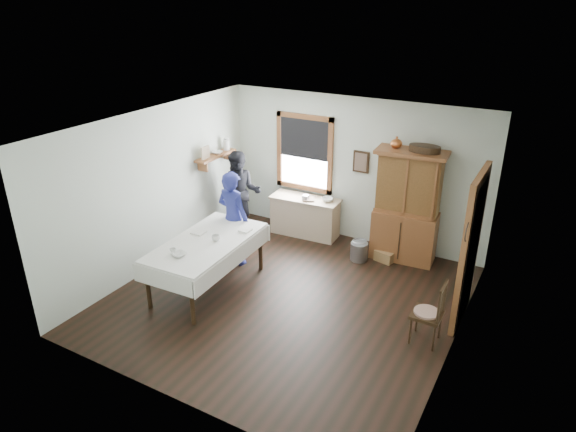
{
  "coord_description": "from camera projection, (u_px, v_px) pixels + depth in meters",
  "views": [
    {
      "loc": [
        3.33,
        -5.89,
        4.38
      ],
      "look_at": [
        -0.14,
        0.3,
        1.25
      ],
      "focal_mm": 32.0,
      "sensor_mm": 36.0,
      "label": 1
    }
  ],
  "objects": [
    {
      "name": "shelf_bowl",
      "position": [
        217.0,
        152.0,
        9.61
      ],
      "size": [
        0.22,
        0.22,
        0.05
      ],
      "primitive_type": "imported",
      "color": "silver",
      "rests_on": "wall_shelf"
    },
    {
      "name": "counter_bowl",
      "position": [
        327.0,
        200.0,
        9.59
      ],
      "size": [
        0.24,
        0.24,
        0.07
      ],
      "primitive_type": "imported",
      "rotation": [
        0.0,
        0.0,
        0.15
      ],
      "color": "silver",
      "rests_on": "work_counter"
    },
    {
      "name": "wall_shelf",
      "position": [
        217.0,
        154.0,
        9.61
      ],
      "size": [
        0.24,
        1.0,
        0.44
      ],
      "color": "#98552F",
      "rests_on": "room"
    },
    {
      "name": "counter_book",
      "position": [
        303.0,
        199.0,
        9.69
      ],
      "size": [
        0.27,
        0.3,
        0.02
      ],
      "primitive_type": "imported",
      "rotation": [
        0.0,
        0.0,
        0.48
      ],
      "color": "brown",
      "rests_on": "work_counter"
    },
    {
      "name": "doorway",
      "position": [
        472.0,
        245.0,
        7.07
      ],
      "size": [
        0.09,
        1.14,
        2.22
      ],
      "color": "#493C34",
      "rests_on": "room"
    },
    {
      "name": "room",
      "position": [
        287.0,
        219.0,
        7.41
      ],
      "size": [
        5.01,
        5.01,
        2.7
      ],
      "color": "black",
      "rests_on": "ground"
    },
    {
      "name": "framed_picture",
      "position": [
        361.0,
        162.0,
        9.23
      ],
      "size": [
        0.3,
        0.04,
        0.4
      ],
      "primitive_type": "cube",
      "color": "#312111",
      "rests_on": "room"
    },
    {
      "name": "china_hutch",
      "position": [
        407.0,
        207.0,
        8.76
      ],
      "size": [
        1.21,
        0.64,
        1.99
      ],
      "primitive_type": "cube",
      "rotation": [
        0.0,
        0.0,
        0.08
      ],
      "color": "#98552F",
      "rests_on": "room"
    },
    {
      "name": "rug_beater",
      "position": [
        469.0,
        223.0,
        6.41
      ],
      "size": [
        0.01,
        0.27,
        0.27
      ],
      "primitive_type": "torus",
      "rotation": [
        0.0,
        1.57,
        0.0
      ],
      "color": "black",
      "rests_on": "room"
    },
    {
      "name": "work_counter",
      "position": [
        305.0,
        216.0,
        9.91
      ],
      "size": [
        1.36,
        0.59,
        0.76
      ],
      "primitive_type": "cube",
      "rotation": [
        0.0,
        0.0,
        0.06
      ],
      "color": "tan",
      "rests_on": "room"
    },
    {
      "name": "window",
      "position": [
        304.0,
        149.0,
        9.71
      ],
      "size": [
        1.18,
        0.07,
        1.48
      ],
      "color": "white",
      "rests_on": "room"
    },
    {
      "name": "table_cup_b",
      "position": [
        173.0,
        251.0,
        7.52
      ],
      "size": [
        0.12,
        0.12,
        0.09
      ],
      "primitive_type": "imported",
      "rotation": [
        0.0,
        0.0,
        0.35
      ],
      "color": "silver",
      "rests_on": "dining_table"
    },
    {
      "name": "dining_table",
      "position": [
        208.0,
        264.0,
        8.1
      ],
      "size": [
        1.17,
        2.11,
        0.83
      ],
      "primitive_type": "cube",
      "rotation": [
        0.0,
        0.0,
        0.04
      ],
      "color": "white",
      "rests_on": "room"
    },
    {
      "name": "table_bowl",
      "position": [
        179.0,
        254.0,
        7.47
      ],
      "size": [
        0.28,
        0.28,
        0.06
      ],
      "primitive_type": "imported",
      "rotation": [
        0.0,
        0.0,
        -0.32
      ],
      "color": "silver",
      "rests_on": "dining_table"
    },
    {
      "name": "woman_blue",
      "position": [
        233.0,
        221.0,
        8.74
      ],
      "size": [
        0.6,
        0.43,
        1.55
      ],
      "primitive_type": "imported",
      "rotation": [
        0.0,
        0.0,
        3.04
      ],
      "color": "navy",
      "rests_on": "room"
    },
    {
      "name": "figure_dark",
      "position": [
        241.0,
        196.0,
        9.82
      ],
      "size": [
        0.93,
        0.86,
        1.53
      ],
      "primitive_type": "imported",
      "rotation": [
        0.0,
        0.0,
        0.49
      ],
      "color": "black",
      "rests_on": "room"
    },
    {
      "name": "wicker_basket",
      "position": [
        385.0,
        256.0,
        9.03
      ],
      "size": [
        0.37,
        0.3,
        0.19
      ],
      "primitive_type": "cube",
      "rotation": [
        0.0,
        0.0,
        -0.22
      ],
      "color": "olive",
      "rests_on": "room"
    },
    {
      "name": "pail",
      "position": [
        359.0,
        251.0,
        9.04
      ],
      "size": [
        0.4,
        0.4,
        0.32
      ],
      "primitive_type": "cube",
      "rotation": [
        0.0,
        0.0,
        0.4
      ],
      "color": "gray",
      "rests_on": "room"
    },
    {
      "name": "table_cup_a",
      "position": [
        216.0,
        238.0,
        7.91
      ],
      "size": [
        0.15,
        0.15,
        0.1
      ],
      "primitive_type": "imported",
      "rotation": [
        0.0,
        0.0,
        -0.22
      ],
      "color": "silver",
      "rests_on": "dining_table"
    },
    {
      "name": "spindle_chair",
      "position": [
        427.0,
        312.0,
        6.81
      ],
      "size": [
        0.43,
        0.43,
        0.93
      ],
      "primitive_type": "cube",
      "rotation": [
        0.0,
        0.0,
        -0.01
      ],
      "color": "#312111",
      "rests_on": "room"
    }
  ]
}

